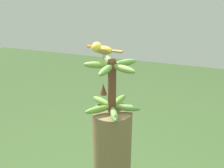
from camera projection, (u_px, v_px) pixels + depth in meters
banana_bunch at (112, 87)px, 1.38m from camera, size 0.29×0.29×0.28m
perched_bird at (101, 49)px, 1.34m from camera, size 0.18×0.06×0.08m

